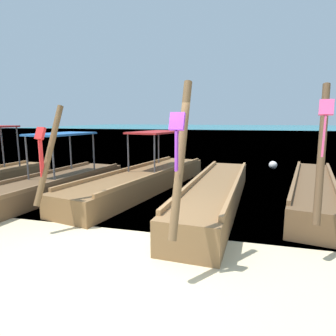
{
  "coord_description": "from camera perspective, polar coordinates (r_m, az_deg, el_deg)",
  "views": [
    {
      "loc": [
        1.9,
        -4.1,
        2.26
      ],
      "look_at": [
        0.0,
        3.1,
        0.99
      ],
      "focal_mm": 30.49,
      "sensor_mm": 36.0,
      "label": 1
    }
  ],
  "objects": [
    {
      "name": "ground",
      "position": [
        5.05,
        -9.41,
        -17.03
      ],
      "size": [
        120.0,
        120.0,
        0.0
      ],
      "primitive_type": "plane",
      "color": "beige"
    },
    {
      "name": "sea_water",
      "position": [
        65.26,
        13.19,
        7.44
      ],
      "size": [
        120.0,
        120.0,
        0.0
      ],
      "primitive_type": "plane",
      "color": "#147A89",
      "rests_on": "ground"
    },
    {
      "name": "longtail_boat_blue_ribbon",
      "position": [
        9.21,
        -23.18,
        -3.28
      ],
      "size": [
        2.04,
        6.76,
        2.48
      ],
      "color": "brown",
      "rests_on": "ground"
    },
    {
      "name": "longtail_boat_red_ribbon",
      "position": [
        9.28,
        -4.76,
        -2.23
      ],
      "size": [
        2.73,
        7.62,
        2.56
      ],
      "color": "brown",
      "rests_on": "ground"
    },
    {
      "name": "longtail_boat_violet_ribbon",
      "position": [
        7.65,
        9.6,
        -4.96
      ],
      "size": [
        1.53,
        7.27,
        2.82
      ],
      "color": "brown",
      "rests_on": "ground"
    },
    {
      "name": "longtail_boat_pink_ribbon",
      "position": [
        8.87,
        26.96,
        -3.95
      ],
      "size": [
        2.24,
        7.02,
        2.87
      ],
      "color": "brown",
      "rests_on": "ground"
    },
    {
      "name": "mooring_buoy_near",
      "position": [
        13.98,
        20.25,
        0.56
      ],
      "size": [
        0.37,
        0.37,
        0.37
      ],
      "color": "white",
      "rests_on": "sea_water"
    }
  ]
}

